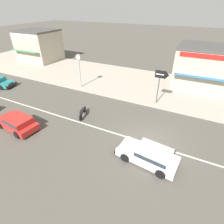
{
  "coord_description": "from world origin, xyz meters",
  "views": [
    {
      "loc": [
        1.86,
        -9.63,
        8.62
      ],
      "look_at": [
        -3.69,
        1.56,
        0.8
      ],
      "focal_mm": 28.0,
      "sensor_mm": 36.0,
      "label": 1
    }
  ],
  "objects_px": {
    "arrow_signboard": "(165,77)",
    "motorcycle_1": "(82,112)",
    "shopfront_corner_warung": "(39,45)",
    "hatchback_white_4": "(150,155)",
    "street_clock": "(79,64)",
    "hatchback_red_2": "(17,122)",
    "shopfront_far_kios": "(202,67)"
  },
  "relations": [
    {
      "from": "shopfront_corner_warung",
      "to": "hatchback_white_4",
      "type": "bearing_deg",
      "value": -31.2
    },
    {
      "from": "hatchback_white_4",
      "to": "shopfront_far_kios",
      "type": "xyz_separation_m",
      "value": [
        1.91,
        14.09,
        1.87
      ]
    },
    {
      "from": "hatchback_white_4",
      "to": "motorcycle_1",
      "type": "distance_m",
      "value": 7.28
    },
    {
      "from": "hatchback_red_2",
      "to": "hatchback_white_4",
      "type": "relative_size",
      "value": 0.99
    },
    {
      "from": "hatchback_white_4",
      "to": "street_clock",
      "type": "height_order",
      "value": "street_clock"
    },
    {
      "from": "hatchback_red_2",
      "to": "arrow_signboard",
      "type": "xyz_separation_m",
      "value": [
        9.4,
        8.85,
        2.37
      ]
    },
    {
      "from": "hatchback_red_2",
      "to": "arrow_signboard",
      "type": "bearing_deg",
      "value": 43.29
    },
    {
      "from": "motorcycle_1",
      "to": "shopfront_far_kios",
      "type": "xyz_separation_m",
      "value": [
        8.72,
        11.53,
        2.03
      ]
    },
    {
      "from": "motorcycle_1",
      "to": "shopfront_corner_warung",
      "type": "relative_size",
      "value": 0.3
    },
    {
      "from": "hatchback_red_2",
      "to": "hatchback_white_4",
      "type": "distance_m",
      "value": 10.47
    },
    {
      "from": "motorcycle_1",
      "to": "hatchback_red_2",
      "type": "bearing_deg",
      "value": -133.33
    },
    {
      "from": "motorcycle_1",
      "to": "shopfront_far_kios",
      "type": "bearing_deg",
      "value": 52.89
    },
    {
      "from": "hatchback_red_2",
      "to": "arrow_signboard",
      "type": "relative_size",
      "value": 1.19
    },
    {
      "from": "arrow_signboard",
      "to": "motorcycle_1",
      "type": "bearing_deg",
      "value": -139.0
    },
    {
      "from": "street_clock",
      "to": "motorcycle_1",
      "type": "bearing_deg",
      "value": -53.93
    },
    {
      "from": "hatchback_white_4",
      "to": "arrow_signboard",
      "type": "height_order",
      "value": "arrow_signboard"
    },
    {
      "from": "hatchback_red_2",
      "to": "motorcycle_1",
      "type": "xyz_separation_m",
      "value": [
        3.59,
        3.81,
        -0.17
      ]
    },
    {
      "from": "arrow_signboard",
      "to": "hatchback_white_4",
      "type": "bearing_deg",
      "value": -82.47
    },
    {
      "from": "motorcycle_1",
      "to": "street_clock",
      "type": "bearing_deg",
      "value": 126.07
    },
    {
      "from": "hatchback_white_4",
      "to": "street_clock",
      "type": "distance_m",
      "value": 13.16
    },
    {
      "from": "motorcycle_1",
      "to": "shopfront_far_kios",
      "type": "relative_size",
      "value": 0.3
    },
    {
      "from": "arrow_signboard",
      "to": "shopfront_corner_warung",
      "type": "xyz_separation_m",
      "value": [
        -22.28,
        6.5,
        -0.39
      ]
    },
    {
      "from": "hatchback_red_2",
      "to": "shopfront_corner_warung",
      "type": "relative_size",
      "value": 0.65
    },
    {
      "from": "street_clock",
      "to": "shopfront_far_kios",
      "type": "relative_size",
      "value": 0.62
    },
    {
      "from": "hatchback_white_4",
      "to": "shopfront_far_kios",
      "type": "height_order",
      "value": "shopfront_far_kios"
    },
    {
      "from": "arrow_signboard",
      "to": "shopfront_far_kios",
      "type": "relative_size",
      "value": 0.55
    },
    {
      "from": "street_clock",
      "to": "arrow_signboard",
      "type": "bearing_deg",
      "value": -0.02
    },
    {
      "from": "shopfront_corner_warung",
      "to": "street_clock",
      "type": "bearing_deg",
      "value": -26.9
    },
    {
      "from": "hatchback_white_4",
      "to": "motorcycle_1",
      "type": "bearing_deg",
      "value": 159.38
    },
    {
      "from": "hatchback_red_2",
      "to": "shopfront_corner_warung",
      "type": "xyz_separation_m",
      "value": [
        -12.89,
        15.35,
        1.98
      ]
    },
    {
      "from": "hatchback_red_2",
      "to": "street_clock",
      "type": "relative_size",
      "value": 1.05
    },
    {
      "from": "hatchback_red_2",
      "to": "hatchback_white_4",
      "type": "height_order",
      "value": "same"
    }
  ]
}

